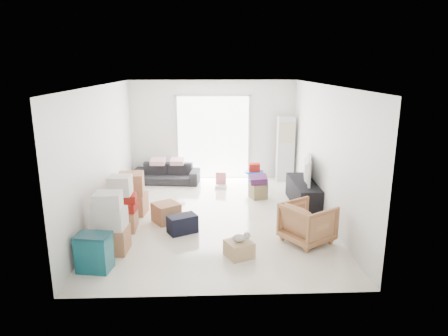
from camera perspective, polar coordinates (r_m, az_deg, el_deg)
name	(u,v)px	position (r m, az deg, el deg)	size (l,w,h in m)	color
room_shell	(215,153)	(8.07, -1.28, 2.12)	(4.98, 6.48, 3.18)	white
sliding_door	(213,134)	(11.02, -1.56, 4.87)	(2.10, 0.04, 2.33)	white
ac_tower	(285,149)	(10.96, 8.74, 2.70)	(0.45, 0.30, 1.75)	silver
tv_console	(303,193)	(9.23, 11.23, -3.54)	(0.48, 1.62, 0.54)	black
television	(304,179)	(9.13, 11.33, -1.54)	(0.98, 0.56, 0.13)	black
sofa	(166,170)	(10.80, -8.26, -0.35)	(1.76, 0.51, 0.69)	#26262B
pillow_left	(158,156)	(10.70, -9.48, 1.71)	(0.40, 0.32, 0.13)	#DCA0AD
pillow_right	(177,156)	(10.64, -6.72, 1.73)	(0.36, 0.29, 0.13)	#DCA0AD
armchair	(308,221)	(7.29, 11.87, -7.41)	(0.77, 0.72, 0.79)	tan
storage_bins	(94,252)	(6.55, -18.06, -11.38)	(0.57, 0.44, 0.59)	#11535E
box_stack_a	(110,225)	(7.03, -15.98, -7.90)	(0.60, 0.51, 1.04)	#A36B49
box_stack_b	(122,207)	(7.88, -14.41, -5.36)	(0.61, 0.53, 1.07)	#A36B49
box_stack_c	(132,194)	(8.68, -13.06, -3.66)	(0.64, 0.55, 0.89)	#A36B49
loose_box	(166,213)	(8.18, -8.26, -6.32)	(0.46, 0.46, 0.39)	#A36B49
duffel_bag	(182,224)	(7.64, -5.96, -7.96)	(0.53, 0.32, 0.34)	black
ottoman	(258,191)	(9.54, 4.90, -3.26)	(0.36, 0.36, 0.36)	olive
blanket	(258,181)	(9.47, 4.93, -1.82)	(0.40, 0.40, 0.14)	#4E1F4E
kids_table	(254,170)	(10.35, 4.33, -0.33)	(0.49, 0.49, 0.62)	#103AC2
toy_walker	(221,183)	(10.35, -0.43, -2.22)	(0.33, 0.30, 0.38)	silver
wood_crate	(239,249)	(6.73, 2.17, -11.47)	(0.40, 0.40, 0.27)	tan
plush_bunny	(241,237)	(6.65, 2.48, -9.86)	(0.31, 0.17, 0.15)	#B2ADA8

